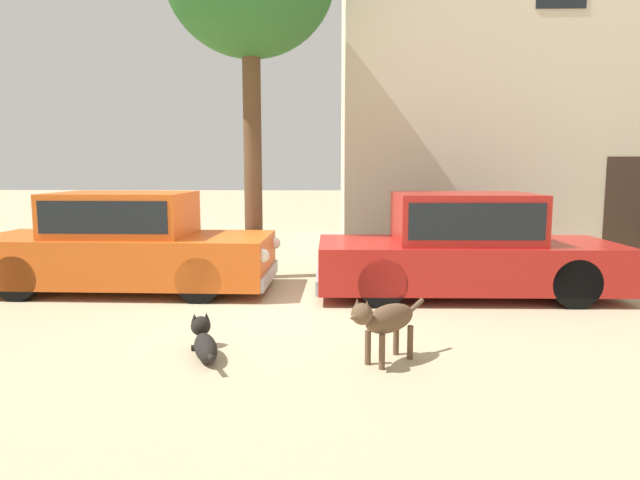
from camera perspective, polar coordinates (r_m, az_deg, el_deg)
The scene contains 5 objects.
ground_plane at distance 7.71m, azimuth -3.16°, elevation -6.83°, with size 80.00×80.00×0.00m, color tan.
parked_sedan_nearest at distance 9.10m, azimuth -19.18°, elevation -0.27°, with size 4.57×1.79×1.52m.
parked_sedan_second at distance 8.56m, azimuth 14.56°, elevation -0.56°, with size 4.51×1.78×1.52m.
stray_dog_spotted at distance 5.85m, azimuth -11.73°, elevation -10.15°, with size 0.46×1.08×0.37m.
stray_dog_tan at distance 5.47m, azimuth 6.65°, elevation -8.08°, with size 0.83×0.81×0.69m.
Camera 1 is at (0.61, -7.45, 1.89)m, focal length 31.34 mm.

